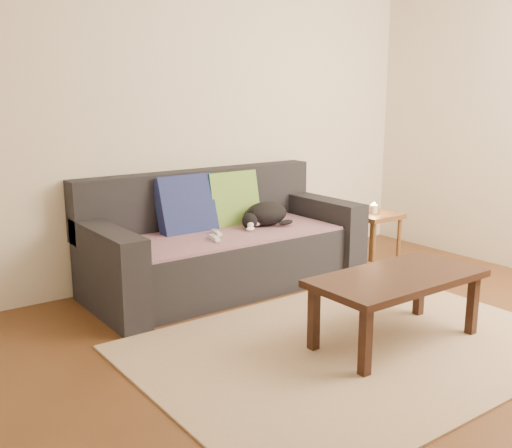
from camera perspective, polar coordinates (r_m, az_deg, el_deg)
name	(u,v)px	position (r m, az deg, el deg)	size (l,w,h in m)	color
ground	(373,356)	(3.57, 11.06, -12.22)	(4.50, 4.50, 0.00)	brown
back_wall	(191,114)	(4.82, -6.21, 10.36)	(4.50, 0.04, 2.60)	beige
sofa	(222,247)	(4.60, -3.24, -2.19)	(2.10, 0.94, 0.87)	#232328
throw_blanket	(229,234)	(4.50, -2.62, -0.94)	(1.66, 0.74, 0.02)	#41294D
cushion_navy	(186,206)	(4.56, -6.70, 1.75)	(0.45, 0.11, 0.45)	navy
cushion_green	(233,200)	(4.78, -2.24, 2.33)	(0.44, 0.11, 0.44)	#0B4840
cat	(265,214)	(4.71, 0.85, 0.92)	(0.48, 0.38, 0.19)	black
wii_remote_a	(217,233)	(4.42, -3.76, -0.86)	(0.15, 0.04, 0.03)	white
wii_remote_b	(214,238)	(4.27, -3.98, -1.35)	(0.15, 0.04, 0.03)	white
side_table	(373,223)	(5.11, 11.10, 0.10)	(0.38, 0.38, 0.48)	brown
candle	(374,209)	(5.09, 11.16, 1.44)	(0.06, 0.06, 0.09)	beige
rug	(354,346)	(3.66, 9.31, -11.40)	(2.50, 1.80, 0.01)	tan
coffee_table	(397,283)	(3.64, 13.29, -5.52)	(1.07, 0.53, 0.43)	black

